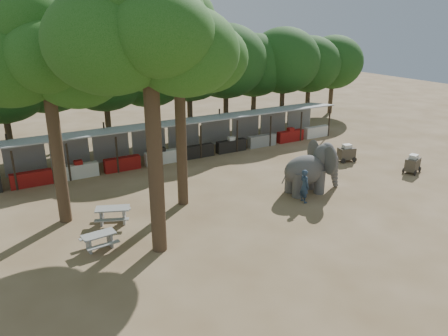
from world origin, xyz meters
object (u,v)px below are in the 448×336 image
picnic_table_near (99,239)px  cart_back (346,153)px  yard_tree_left (40,52)px  handler (305,186)px  elephant (312,168)px  cart_front (413,164)px  yard_tree_back (174,41)px  picnic_table_far (113,213)px  yard_tree_center (143,30)px

picnic_table_near → cart_back: bearing=6.0°
yard_tree_left → handler: (11.97, -4.34, -7.26)m
yard_tree_left → elephant: (13.32, -3.35, -6.77)m
cart_front → yard_tree_left: bearing=149.4°
cart_front → cart_back: bearing=98.1°
handler → picnic_table_near: 11.13m
yard_tree_back → picnic_table_near: (-5.14, -2.81, -8.07)m
yard_tree_left → elephant: bearing=-14.1°
yard_tree_left → picnic_table_near: yard_tree_left is taller
cart_back → yard_tree_back: bearing=-164.5°
yard_tree_left → yard_tree_back: (6.00, -1.00, 0.34)m
cart_back → picnic_table_near: bearing=-156.7°
elephant → handler: size_ratio=2.02×
picnic_table_far → yard_tree_left: bearing=164.9°
yard_tree_back → elephant: (7.32, -2.35, -7.11)m
yard_tree_center → cart_back: (16.17, 4.72, -8.61)m
yard_tree_back → handler: size_ratio=6.04×
handler → cart_front: 9.24m
yard_tree_center → picnic_table_near: 9.08m
yard_tree_left → yard_tree_center: 5.92m
elephant → picnic_table_far: 11.36m
handler → cart_front: (9.23, 0.18, -0.34)m
yard_tree_back → handler: bearing=-29.3°
cart_front → yard_tree_center: bearing=163.2°
cart_front → cart_back: size_ratio=1.04×
yard_tree_center → elephant: size_ratio=3.17×
yard_tree_back → picnic_table_far: size_ratio=5.50×
yard_tree_center → handler: yard_tree_center is taller
yard_tree_center → elephant: (10.32, 1.65, -7.78)m
picnic_table_near → yard_tree_center: bearing=-34.1°
yard_tree_center → picnic_table_far: 9.35m
yard_tree_center → picnic_table_near: yard_tree_center is taller
elephant → cart_back: bearing=34.9°
picnic_table_near → picnic_table_far: picnic_table_far is taller
handler → cart_front: bearing=-81.6°
yard_tree_left → yard_tree_center: yard_tree_center is taller
elephant → picnic_table_near: (-12.46, -0.46, -0.96)m
yard_tree_left → cart_front: size_ratio=7.62×
yard_tree_back → handler: 10.22m
yard_tree_center → cart_back: yard_tree_center is taller
yard_tree_left → picnic_table_near: size_ratio=7.18×
yard_tree_left → picnic_table_far: 8.12m
yard_tree_back → cart_back: bearing=3.1°
elephant → yard_tree_left: bearing=173.1°
elephant → cart_front: 7.96m
yard_tree_center → cart_back: bearing=16.3°
yard_tree_back → picnic_table_far: yard_tree_back is taller
handler → cart_back: handler is taller
yard_tree_center → handler: bearing=4.2°
picnic_table_near → cart_front: bearing=-5.9°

